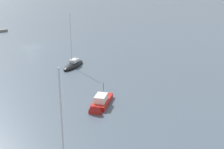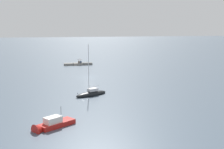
{
  "view_description": "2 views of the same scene",
  "coord_description": "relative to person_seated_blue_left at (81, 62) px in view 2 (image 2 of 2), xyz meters",
  "views": [
    {
      "loc": [
        28.57,
        54.32,
        13.62
      ],
      "look_at": [
        3.4,
        27.67,
        1.43
      ],
      "focal_mm": 47.02,
      "sensor_mm": 36.0,
      "label": 1
    },
    {
      "loc": [
        9.49,
        63.71,
        11.29
      ],
      "look_at": [
        -2.71,
        11.35,
        2.34
      ],
      "focal_mm": 46.53,
      "sensor_mm": 36.0,
      "label": 2
    }
  ],
  "objects": [
    {
      "name": "person_seated_blue_left",
      "position": [
        0.0,
        0.0,
        0.0
      ],
      "size": [
        0.44,
        0.64,
        0.73
      ],
      "rotation": [
        0.0,
        0.0,
        0.11
      ],
      "color": "#1E2333",
      "rests_on": "seawall_pier"
    },
    {
      "name": "ground_plane",
      "position": [
        0.81,
        21.06,
        -0.89
      ],
      "size": [
        500.0,
        500.0,
        0.0
      ],
      "primitive_type": "plane",
      "color": "#475666"
    },
    {
      "name": "person_seated_brown_right",
      "position": [
        0.56,
        -0.09,
        0.0
      ],
      "size": [
        0.44,
        0.64,
        0.73
      ],
      "rotation": [
        0.0,
        0.0,
        0.11
      ],
      "color": "#1E2333",
      "rests_on": "seawall_pier"
    },
    {
      "name": "seawall_pier",
      "position": [
        0.81,
        -0.14,
        -0.57
      ],
      "size": [
        8.27,
        1.95,
        0.64
      ],
      "color": "slate",
      "rests_on": "ground_plane"
    },
    {
      "name": "umbrella_open_black",
      "position": [
        0.29,
        -0.14,
        0.86
      ],
      "size": [
        1.34,
        1.34,
        1.29
      ],
      "color": "black",
      "rests_on": "seawall_pier"
    },
    {
      "name": "sailboat_black_mid",
      "position": [
        3.03,
        38.5,
        -0.6
      ],
      "size": [
        5.98,
        4.12,
        8.75
      ],
      "rotation": [
        0.0,
        0.0,
        5.18
      ],
      "color": "black",
      "rests_on": "ground_plane"
    },
    {
      "name": "motorboat_red_mid",
      "position": [
        9.94,
        52.9,
        -0.59
      ],
      "size": [
        5.04,
        4.08,
        2.82
      ],
      "rotation": [
        0.0,
        0.0,
        5.3
      ],
      "color": "red",
      "rests_on": "ground_plane"
    }
  ]
}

